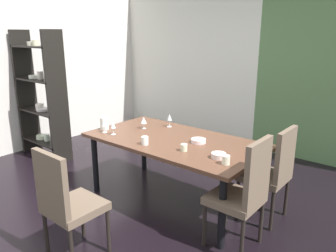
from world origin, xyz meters
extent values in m
cube|color=black|center=(0.00, 0.00, -0.01)|extent=(5.62, 5.38, 0.02)
cube|color=silver|center=(-1.30, 2.64, 1.44)|extent=(3.02, 0.10, 2.87)
cube|color=silver|center=(-2.76, 0.00, 1.44)|extent=(0.10, 5.38, 2.87)
cube|color=brown|center=(0.32, 0.30, 0.74)|extent=(2.00, 1.07, 0.04)
cylinder|color=black|center=(-0.58, 0.73, 0.36)|extent=(0.07, 0.07, 0.72)
cylinder|color=black|center=(1.22, 0.73, 0.36)|extent=(0.07, 0.07, 0.72)
cylinder|color=black|center=(-0.58, -0.13, 0.36)|extent=(0.07, 0.07, 0.72)
cylinder|color=black|center=(1.22, -0.13, 0.36)|extent=(0.07, 0.07, 0.72)
cube|color=brown|center=(1.27, 0.61, 0.47)|extent=(0.44, 0.44, 0.07)
cube|color=brown|center=(1.47, 0.61, 0.74)|extent=(0.05, 0.42, 0.55)
cylinder|color=black|center=(1.08, 0.42, 0.22)|extent=(0.04, 0.04, 0.43)
cylinder|color=black|center=(1.08, 0.80, 0.22)|extent=(0.04, 0.04, 0.43)
cylinder|color=black|center=(1.46, 0.42, 0.22)|extent=(0.04, 0.04, 0.43)
cylinder|color=black|center=(1.46, 0.80, 0.22)|extent=(0.04, 0.04, 0.43)
cube|color=brown|center=(0.28, -1.02, 0.47)|extent=(0.44, 0.44, 0.07)
cube|color=brown|center=(0.28, -1.22, 0.74)|extent=(0.42, 0.05, 0.55)
cylinder|color=black|center=(0.09, -0.83, 0.22)|extent=(0.04, 0.04, 0.43)
cylinder|color=black|center=(0.47, -0.83, 0.22)|extent=(0.04, 0.04, 0.43)
cylinder|color=black|center=(0.09, -1.21, 0.22)|extent=(0.04, 0.04, 0.43)
cylinder|color=black|center=(0.47, -1.21, 0.22)|extent=(0.04, 0.04, 0.43)
cube|color=brown|center=(1.27, -0.02, 0.47)|extent=(0.44, 0.44, 0.07)
cube|color=brown|center=(1.47, -0.02, 0.77)|extent=(0.05, 0.42, 0.60)
cylinder|color=black|center=(1.08, -0.21, 0.22)|extent=(0.04, 0.04, 0.43)
cylinder|color=black|center=(1.08, 0.17, 0.22)|extent=(0.04, 0.04, 0.43)
cylinder|color=black|center=(1.46, -0.21, 0.22)|extent=(0.04, 0.04, 0.43)
cylinder|color=black|center=(1.46, 0.17, 0.22)|extent=(0.04, 0.04, 0.43)
cube|color=black|center=(-2.63, 0.13, 0.98)|extent=(0.05, 0.32, 1.96)
cube|color=black|center=(-1.72, 0.13, 0.98)|extent=(0.05, 0.32, 1.96)
cube|color=black|center=(-2.18, 0.13, 0.25)|extent=(0.94, 0.32, 0.02)
cylinder|color=#E0F1C8|center=(-2.31, 0.13, 0.29)|extent=(0.16, 0.16, 0.06)
cylinder|color=white|center=(-2.14, 0.13, 0.31)|extent=(0.09, 0.09, 0.11)
cube|color=black|center=(-2.18, 0.13, 0.74)|extent=(0.94, 0.32, 0.02)
cylinder|color=white|center=(-2.16, 0.13, 0.77)|extent=(0.20, 0.20, 0.04)
cylinder|color=white|center=(-2.25, 0.13, 0.79)|extent=(0.13, 0.13, 0.09)
cube|color=black|center=(-2.18, 0.13, 1.23)|extent=(0.94, 0.32, 0.02)
cylinder|color=white|center=(-2.31, 0.13, 1.26)|extent=(0.18, 0.18, 0.05)
cylinder|color=silver|center=(-2.13, 0.13, 1.30)|extent=(0.09, 0.09, 0.12)
cube|color=black|center=(-2.18, 0.13, 1.72)|extent=(0.94, 0.32, 0.02)
cylinder|color=beige|center=(-2.26, 0.13, 1.76)|extent=(0.16, 0.16, 0.06)
cylinder|color=beige|center=(-2.17, 0.13, 1.77)|extent=(0.11, 0.11, 0.08)
cylinder|color=silver|center=(-0.04, 0.65, 0.76)|extent=(0.06, 0.06, 0.00)
cylinder|color=silver|center=(-0.04, 0.65, 0.80)|extent=(0.01, 0.01, 0.08)
cone|color=silver|center=(-0.04, 0.65, 0.88)|extent=(0.06, 0.06, 0.08)
cylinder|color=silver|center=(-0.49, -0.04, 0.76)|extent=(0.06, 0.06, 0.00)
cylinder|color=silver|center=(-0.49, -0.04, 0.80)|extent=(0.01, 0.01, 0.08)
cone|color=silver|center=(-0.49, -0.04, 0.88)|extent=(0.07, 0.07, 0.08)
cylinder|color=silver|center=(-0.24, 0.38, 0.76)|extent=(0.06, 0.06, 0.00)
cylinder|color=silver|center=(-0.24, 0.38, 0.79)|extent=(0.01, 0.01, 0.06)
cone|color=silver|center=(-0.24, 0.38, 0.87)|extent=(0.08, 0.08, 0.08)
cylinder|color=silver|center=(-0.34, -0.03, 0.76)|extent=(0.06, 0.06, 0.00)
cylinder|color=silver|center=(-0.34, -0.03, 0.80)|extent=(0.01, 0.01, 0.08)
cone|color=silver|center=(-0.34, -0.03, 0.88)|extent=(0.06, 0.06, 0.07)
cylinder|color=silver|center=(1.01, 0.12, 0.78)|extent=(0.14, 0.14, 0.05)
cylinder|color=silver|center=(0.60, 0.37, 0.78)|extent=(0.16, 0.16, 0.04)
cylinder|color=white|center=(0.20, -0.05, 0.80)|extent=(0.08, 0.08, 0.09)
cylinder|color=white|center=(1.14, 0.02, 0.80)|extent=(0.07, 0.07, 0.08)
cylinder|color=beige|center=(0.64, 0.06, 0.80)|extent=(0.07, 0.07, 0.07)
cylinder|color=white|center=(-0.59, 0.05, 0.84)|extent=(0.11, 0.11, 0.15)
cone|color=white|center=(-0.54, 0.05, 0.90)|extent=(0.04, 0.04, 0.03)
camera|label=1|loc=(2.51, -2.45, 1.91)|focal=35.00mm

